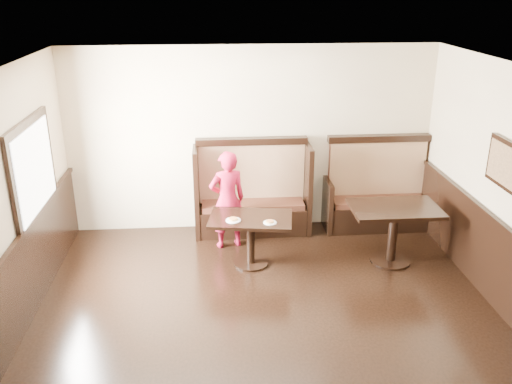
{
  "coord_description": "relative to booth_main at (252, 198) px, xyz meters",
  "views": [
    {
      "loc": [
        -0.57,
        -4.37,
        3.62
      ],
      "look_at": [
        -0.02,
        2.35,
        1.0
      ],
      "focal_mm": 38.0,
      "sensor_mm": 36.0,
      "label": 1
    }
  ],
  "objects": [
    {
      "name": "child",
      "position": [
        -0.39,
        -0.51,
        0.2
      ],
      "size": [
        0.6,
        0.47,
        1.44
      ],
      "primitive_type": "imported",
      "rotation": [
        0.0,
        0.0,
        3.41
      ],
      "color": "#AB1232",
      "rests_on": "ground"
    },
    {
      "name": "pizza_plate_left",
      "position": [
        -0.34,
        -1.18,
        0.18
      ],
      "size": [
        0.2,
        0.2,
        0.04
      ],
      "color": "white",
      "rests_on": "table_main"
    },
    {
      "name": "pizza_plate_right",
      "position": [
        0.13,
        -1.29,
        0.18
      ],
      "size": [
        0.17,
        0.17,
        0.03
      ],
      "color": "white",
      "rests_on": "table_main"
    },
    {
      "name": "booth_neighbor",
      "position": [
        1.95,
        -0.0,
        -0.05
      ],
      "size": [
        1.65,
        0.72,
        1.45
      ],
      "color": "black",
      "rests_on": "ground"
    },
    {
      "name": "booth_main",
      "position": [
        0.0,
        0.0,
        0.0
      ],
      "size": [
        1.75,
        0.72,
        1.45
      ],
      "color": "black",
      "rests_on": "ground"
    },
    {
      "name": "table_main",
      "position": [
        -0.1,
        -1.09,
        0.01
      ],
      "size": [
        1.19,
        0.84,
        0.7
      ],
      "rotation": [
        0.0,
        0.0,
        -0.15
      ],
      "color": "black",
      "rests_on": "ground"
    },
    {
      "name": "table_neighbor",
      "position": [
        1.83,
        -1.18,
        0.09
      ],
      "size": [
        1.18,
        0.77,
        0.82
      ],
      "rotation": [
        0.0,
        0.0,
        -0.0
      ],
      "color": "black",
      "rests_on": "ground"
    },
    {
      "name": "room_shell",
      "position": [
        -0.3,
        -3.01,
        0.14
      ],
      "size": [
        7.0,
        7.0,
        7.0
      ],
      "color": "beige",
      "rests_on": "ground"
    },
    {
      "name": "ground",
      "position": [
        0.0,
        -3.3,
        -0.53
      ],
      "size": [
        7.0,
        7.0,
        0.0
      ],
      "primitive_type": "plane",
      "color": "black",
      "rests_on": "ground"
    }
  ]
}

